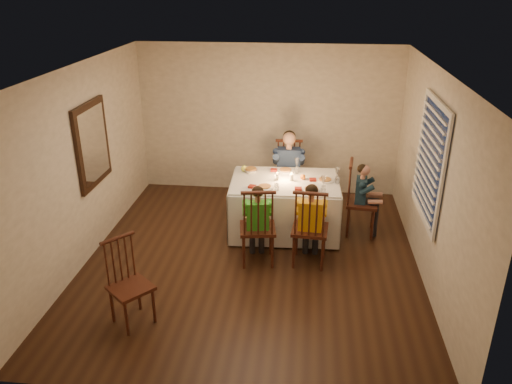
# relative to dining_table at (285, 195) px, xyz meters

# --- Properties ---
(ground) EXTENTS (5.00, 5.00, 0.00)m
(ground) POSITION_rel_dining_table_xyz_m (-0.39, -0.91, -0.60)
(ground) COLOR black
(ground) RESTS_ON ground
(wall_left) EXTENTS (0.02, 5.00, 2.60)m
(wall_left) POSITION_rel_dining_table_xyz_m (-2.64, -0.91, 0.70)
(wall_left) COLOR silver
(wall_left) RESTS_ON ground
(wall_right) EXTENTS (0.02, 5.00, 2.60)m
(wall_right) POSITION_rel_dining_table_xyz_m (1.86, -0.91, 0.70)
(wall_right) COLOR silver
(wall_right) RESTS_ON ground
(wall_back) EXTENTS (4.50, 0.02, 2.60)m
(wall_back) POSITION_rel_dining_table_xyz_m (-0.39, 1.59, 0.70)
(wall_back) COLOR silver
(wall_back) RESTS_ON ground
(ceiling) EXTENTS (5.00, 5.00, 0.00)m
(ceiling) POSITION_rel_dining_table_xyz_m (-0.39, -0.91, 2.00)
(ceiling) COLOR white
(ceiling) RESTS_ON wall_back
(dining_table) EXTENTS (1.65, 1.22, 0.81)m
(dining_table) POSITION_rel_dining_table_xyz_m (0.00, 0.00, 0.00)
(dining_table) COLOR white
(dining_table) RESTS_ON ground
(chair_adult) EXTENTS (0.49, 0.46, 1.14)m
(chair_adult) POSITION_rel_dining_table_xyz_m (0.01, 0.85, -0.60)
(chair_adult) COLOR #37160F
(chair_adult) RESTS_ON ground
(chair_near_left) EXTENTS (0.53, 0.51, 1.14)m
(chair_near_left) POSITION_rel_dining_table_xyz_m (-0.31, -0.93, -0.60)
(chair_near_left) COLOR #37160F
(chair_near_left) RESTS_ON ground
(chair_near_right) EXTENTS (0.50, 0.48, 1.14)m
(chair_near_right) POSITION_rel_dining_table_xyz_m (0.39, -0.88, -0.60)
(chair_near_right) COLOR #37160F
(chair_near_right) RESTS_ON ground
(chair_end) EXTENTS (0.49, 0.51, 1.14)m
(chair_end) POSITION_rel_dining_table_xyz_m (1.15, 0.07, -0.60)
(chair_end) COLOR #37160F
(chair_end) RESTS_ON ground
(chair_extra) EXTENTS (0.58, 0.58, 1.02)m
(chair_extra) POSITION_rel_dining_table_xyz_m (-1.56, -2.38, -0.60)
(chair_extra) COLOR #37160F
(chair_extra) RESTS_ON ground
(adult) EXTENTS (0.52, 0.48, 1.33)m
(adult) POSITION_rel_dining_table_xyz_m (0.01, 0.85, -0.60)
(adult) COLOR navy
(adult) RESTS_ON ground
(child_green) EXTENTS (0.44, 0.41, 1.13)m
(child_green) POSITION_rel_dining_table_xyz_m (-0.31, -0.93, -0.60)
(child_green) COLOR green
(child_green) RESTS_ON ground
(child_yellow) EXTENTS (0.44, 0.41, 1.17)m
(child_yellow) POSITION_rel_dining_table_xyz_m (0.39, -0.88, -0.60)
(child_yellow) COLOR yellow
(child_yellow) RESTS_ON ground
(child_teal) EXTENTS (0.38, 0.41, 1.11)m
(child_teal) POSITION_rel_dining_table_xyz_m (1.15, 0.07, -0.60)
(child_teal) COLOR #182F3E
(child_teal) RESTS_ON ground
(setting_adult) EXTENTS (0.27, 0.27, 0.02)m
(setting_adult) POSITION_rel_dining_table_xyz_m (-0.01, 0.38, 0.25)
(setting_adult) COLOR white
(setting_adult) RESTS_ON dining_table
(setting_green) EXTENTS (0.27, 0.27, 0.02)m
(setting_green) POSITION_rel_dining_table_xyz_m (-0.27, -0.31, 0.25)
(setting_green) COLOR white
(setting_green) RESTS_ON dining_table
(setting_yellow) EXTENTS (0.27, 0.27, 0.02)m
(setting_yellow) POSITION_rel_dining_table_xyz_m (0.38, -0.32, 0.25)
(setting_yellow) COLOR white
(setting_yellow) RESTS_ON dining_table
(setting_teal) EXTENTS (0.27, 0.27, 0.02)m
(setting_teal) POSITION_rel_dining_table_xyz_m (0.59, 0.05, 0.25)
(setting_teal) COLOR white
(setting_teal) RESTS_ON dining_table
(candle_left) EXTENTS (0.06, 0.06, 0.10)m
(candle_left) POSITION_rel_dining_table_xyz_m (-0.12, -0.00, 0.29)
(candle_left) COLOR silver
(candle_left) RESTS_ON dining_table
(candle_right) EXTENTS (0.06, 0.06, 0.10)m
(candle_right) POSITION_rel_dining_table_xyz_m (0.09, 0.00, 0.29)
(candle_right) COLOR silver
(candle_right) RESTS_ON dining_table
(squash) EXTENTS (0.09, 0.09, 0.09)m
(squash) POSITION_rel_dining_table_xyz_m (-0.65, 0.31, 0.28)
(squash) COLOR #FBFF43
(squash) RESTS_ON dining_table
(orange_fruit) EXTENTS (0.08, 0.08, 0.08)m
(orange_fruit) POSITION_rel_dining_table_xyz_m (0.26, 0.07, 0.28)
(orange_fruit) COLOR orange
(orange_fruit) RESTS_ON dining_table
(serving_bowl) EXTENTS (0.27, 0.27, 0.05)m
(serving_bowl) POSITION_rel_dining_table_xyz_m (-0.54, 0.28, 0.27)
(serving_bowl) COLOR white
(serving_bowl) RESTS_ON dining_table
(wall_mirror) EXTENTS (0.06, 0.95, 1.15)m
(wall_mirror) POSITION_rel_dining_table_xyz_m (-2.61, -0.61, 0.90)
(wall_mirror) COLOR black
(wall_mirror) RESTS_ON wall_left
(window_blinds) EXTENTS (0.07, 1.34, 1.54)m
(window_blinds) POSITION_rel_dining_table_xyz_m (1.82, -0.81, 0.90)
(window_blinds) COLOR #0D1935
(window_blinds) RESTS_ON wall_right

